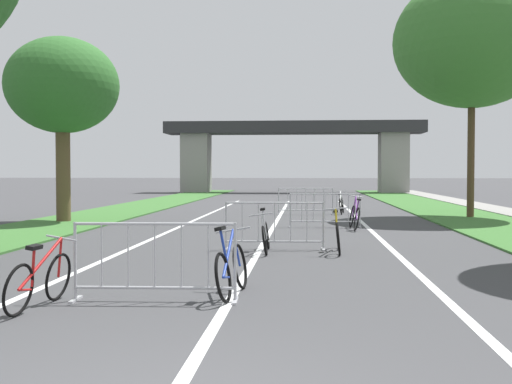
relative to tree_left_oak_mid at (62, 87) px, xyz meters
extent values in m
cube|color=#386B2D|center=(0.24, 6.33, -4.52)|extent=(3.25, 55.87, 0.05)
cube|color=#386B2D|center=(13.99, 6.33, -4.52)|extent=(3.25, 55.87, 0.05)
cube|color=gray|center=(16.42, 6.33, -4.50)|extent=(1.62, 55.87, 0.08)
cube|color=silver|center=(7.11, -0.36, -4.54)|extent=(0.14, 32.32, 0.01)
cube|color=silver|center=(10.00, -0.36, -4.54)|extent=(0.14, 32.32, 0.01)
cube|color=silver|center=(4.23, -0.36, -4.54)|extent=(0.14, 32.32, 0.01)
cube|color=#2D2D30|center=(7.11, 29.65, 0.61)|extent=(20.36, 3.20, 0.92)
cube|color=gray|center=(-0.72, 29.65, -2.20)|extent=(2.16, 2.40, 4.69)
cube|color=gray|center=(14.95, 29.65, -2.20)|extent=(2.16, 2.40, 4.69)
cylinder|color=brown|center=(0.00, 0.00, -2.95)|extent=(0.47, 0.47, 3.18)
ellipsoid|color=#2D6628|center=(0.00, 0.00, 0.05)|extent=(3.76, 3.76, 3.19)
cylinder|color=#4C3823|center=(14.14, 3.08, -2.39)|extent=(0.26, 0.26, 4.31)
ellipsoid|color=#38702D|center=(14.14, 3.08, 1.91)|extent=(5.69, 5.69, 4.84)
cylinder|color=#ADADB2|center=(5.06, -12.41, -4.02)|extent=(0.04, 0.04, 1.05)
cube|color=#ADADB2|center=(5.06, -12.41, -4.53)|extent=(0.08, 0.44, 0.03)
cylinder|color=#ADADB2|center=(7.20, -12.32, -4.02)|extent=(0.04, 0.04, 1.05)
cube|color=#ADADB2|center=(7.20, -12.32, -4.53)|extent=(0.08, 0.44, 0.03)
cylinder|color=#ADADB2|center=(6.13, -12.36, -3.51)|extent=(2.13, 0.13, 0.04)
cylinder|color=#ADADB2|center=(6.13, -12.36, -4.36)|extent=(2.13, 0.13, 0.04)
cylinder|color=#ADADB2|center=(5.42, -12.39, -3.93)|extent=(0.02, 0.02, 0.87)
cylinder|color=#ADADB2|center=(5.77, -12.38, -3.93)|extent=(0.02, 0.02, 0.87)
cylinder|color=#ADADB2|center=(6.13, -12.36, -3.93)|extent=(0.02, 0.02, 0.87)
cylinder|color=#ADADB2|center=(6.49, -12.35, -3.93)|extent=(0.02, 0.02, 0.87)
cylinder|color=#ADADB2|center=(6.84, -12.33, -3.93)|extent=(0.02, 0.02, 0.87)
cylinder|color=#ADADB2|center=(6.37, -6.81, -4.02)|extent=(0.04, 0.04, 1.05)
cube|color=#ADADB2|center=(6.37, -6.81, -4.53)|extent=(0.08, 0.44, 0.03)
cylinder|color=#ADADB2|center=(8.50, -6.72, -4.02)|extent=(0.04, 0.04, 1.05)
cube|color=#ADADB2|center=(8.50, -6.72, -4.53)|extent=(0.08, 0.44, 0.03)
cylinder|color=#ADADB2|center=(7.44, -6.76, -3.51)|extent=(2.13, 0.13, 0.04)
cylinder|color=#ADADB2|center=(7.44, -6.76, -4.36)|extent=(2.13, 0.13, 0.04)
cylinder|color=#ADADB2|center=(6.73, -6.79, -3.93)|extent=(0.02, 0.02, 0.87)
cylinder|color=#ADADB2|center=(7.08, -6.78, -3.93)|extent=(0.02, 0.02, 0.87)
cylinder|color=#ADADB2|center=(7.44, -6.76, -3.93)|extent=(0.02, 0.02, 0.87)
cylinder|color=#ADADB2|center=(7.79, -6.75, -3.93)|extent=(0.02, 0.02, 0.87)
cylinder|color=#ADADB2|center=(8.15, -6.73, -3.93)|extent=(0.02, 0.02, 0.87)
cylinder|color=#ADADB2|center=(7.63, -1.16, -4.02)|extent=(0.04, 0.04, 1.05)
cube|color=#ADADB2|center=(7.63, -1.16, -4.53)|extent=(0.06, 0.44, 0.03)
cylinder|color=#ADADB2|center=(9.77, -1.16, -4.02)|extent=(0.04, 0.04, 1.05)
cube|color=#ADADB2|center=(9.77, -1.16, -4.53)|extent=(0.06, 0.44, 0.03)
cylinder|color=#ADADB2|center=(8.70, -1.16, -3.51)|extent=(2.13, 0.04, 0.04)
cylinder|color=#ADADB2|center=(8.70, -1.16, -4.36)|extent=(2.13, 0.04, 0.04)
cylinder|color=#ADADB2|center=(7.99, -1.16, -3.93)|extent=(0.02, 0.02, 0.87)
cylinder|color=#ADADB2|center=(8.34, -1.16, -3.93)|extent=(0.02, 0.02, 0.87)
cylinder|color=#ADADB2|center=(8.70, -1.16, -3.93)|extent=(0.02, 0.02, 0.87)
cylinder|color=#ADADB2|center=(9.06, -1.16, -3.93)|extent=(0.02, 0.02, 0.87)
cylinder|color=#ADADB2|center=(9.41, -1.16, -3.93)|extent=(0.02, 0.02, 0.87)
cylinder|color=#ADADB2|center=(7.04, 4.39, -4.02)|extent=(0.04, 0.04, 1.05)
cube|color=#ADADB2|center=(7.04, 4.39, -4.53)|extent=(0.08, 0.44, 0.03)
cylinder|color=#ADADB2|center=(9.17, 4.48, -4.02)|extent=(0.04, 0.04, 1.05)
cube|color=#ADADB2|center=(9.17, 4.48, -4.53)|extent=(0.08, 0.44, 0.03)
cylinder|color=#ADADB2|center=(8.10, 4.44, -3.51)|extent=(2.13, 0.13, 0.04)
cylinder|color=#ADADB2|center=(8.10, 4.44, -4.36)|extent=(2.13, 0.13, 0.04)
cylinder|color=#ADADB2|center=(7.39, 4.40, -3.93)|extent=(0.02, 0.02, 0.87)
cylinder|color=#ADADB2|center=(7.75, 4.42, -3.93)|extent=(0.02, 0.02, 0.87)
cylinder|color=#ADADB2|center=(8.10, 4.44, -3.93)|extent=(0.02, 0.02, 0.87)
cylinder|color=#ADADB2|center=(8.46, 4.45, -3.93)|extent=(0.02, 0.02, 0.87)
cylinder|color=#ADADB2|center=(8.81, 4.47, -3.93)|extent=(0.02, 0.02, 0.87)
torus|color=black|center=(7.05, -12.40, -4.21)|extent=(0.23, 0.68, 0.67)
torus|color=black|center=(7.16, -11.41, -4.21)|extent=(0.23, 0.68, 0.67)
cylinder|color=#1E389E|center=(7.06, -11.92, -3.94)|extent=(0.06, 0.98, 0.57)
cylinder|color=#1E389E|center=(7.03, -12.11, -3.92)|extent=(0.17, 0.10, 0.68)
cylinder|color=#1E389E|center=(7.07, -12.24, -4.23)|extent=(0.07, 0.33, 0.08)
cylinder|color=#1E389E|center=(7.12, -11.43, -3.94)|extent=(0.14, 0.08, 0.54)
cube|color=black|center=(6.97, -12.14, -3.59)|extent=(0.13, 0.25, 0.07)
cylinder|color=#99999E|center=(7.07, -11.44, -3.67)|extent=(0.52, 0.09, 0.12)
torus|color=black|center=(9.48, 4.48, -4.22)|extent=(0.21, 0.66, 0.65)
torus|color=black|center=(9.62, 5.57, -4.22)|extent=(0.21, 0.66, 0.65)
cylinder|color=silver|center=(9.51, 5.01, -3.93)|extent=(0.09, 1.07, 0.60)
cylinder|color=silver|center=(9.49, 4.80, -4.00)|extent=(0.13, 0.12, 0.53)
cylinder|color=silver|center=(9.51, 4.66, -4.24)|extent=(0.08, 0.36, 0.08)
cylinder|color=silver|center=(9.58, 5.55, -3.93)|extent=(0.13, 0.08, 0.57)
cube|color=black|center=(9.45, 4.76, -3.74)|extent=(0.13, 0.25, 0.06)
cylinder|color=#99999E|center=(9.53, 5.53, -3.65)|extent=(0.50, 0.09, 0.10)
torus|color=black|center=(9.58, -2.29, -4.20)|extent=(0.19, 0.70, 0.69)
torus|color=black|center=(9.52, -1.21, -4.20)|extent=(0.19, 0.70, 0.69)
cylinder|color=#662884|center=(9.61, -1.77, -3.89)|extent=(0.10, 1.06, 0.65)
cylinder|color=#662884|center=(9.61, -1.98, -3.95)|extent=(0.16, 0.12, 0.61)
cylinder|color=#662884|center=(9.57, -2.12, -4.22)|extent=(0.05, 0.35, 0.08)
cylinder|color=#662884|center=(9.58, -1.23, -3.89)|extent=(0.15, 0.09, 0.62)
cube|color=black|center=(9.66, -2.02, -3.65)|extent=(0.12, 0.25, 0.07)
cylinder|color=#99999E|center=(9.63, -1.26, -3.58)|extent=(0.45, 0.05, 0.10)
torus|color=black|center=(7.26, -6.65, -4.23)|extent=(0.14, 0.62, 0.62)
torus|color=black|center=(7.28, -7.74, -4.23)|extent=(0.14, 0.62, 0.62)
cylinder|color=#B7B7BC|center=(7.24, -7.17, -3.97)|extent=(0.09, 1.06, 0.57)
cylinder|color=#B7B7BC|center=(7.23, -6.96, -3.96)|extent=(0.14, 0.13, 0.64)
cylinder|color=#B7B7BC|center=(7.27, -6.82, -4.26)|extent=(0.04, 0.35, 0.07)
cylinder|color=#B7B7BC|center=(7.25, -7.72, -3.97)|extent=(0.12, 0.09, 0.54)
cube|color=black|center=(7.19, -6.92, -3.64)|extent=(0.11, 0.24, 0.06)
cylinder|color=#99999E|center=(7.21, -7.69, -3.70)|extent=(0.50, 0.04, 0.10)
torus|color=black|center=(8.82, -6.61, -4.20)|extent=(0.13, 0.69, 0.69)
torus|color=black|center=(8.78, -7.63, -4.20)|extent=(0.13, 0.69, 0.69)
cylinder|color=gold|center=(8.77, -7.09, -3.89)|extent=(0.13, 0.99, 0.65)
cylinder|color=gold|center=(8.78, -6.90, -3.97)|extent=(0.10, 0.12, 0.57)
cylinder|color=gold|center=(8.81, -6.77, -4.22)|extent=(0.03, 0.33, 0.08)
cylinder|color=gold|center=(8.76, -7.60, -3.89)|extent=(0.10, 0.10, 0.62)
cube|color=black|center=(8.76, -6.86, -3.68)|extent=(0.11, 0.24, 0.06)
cylinder|color=#99999E|center=(8.73, -7.57, -3.59)|extent=(0.50, 0.04, 0.07)
torus|color=black|center=(4.75, -13.40, -4.22)|extent=(0.20, 0.65, 0.64)
torus|color=black|center=(4.85, -12.45, -4.22)|extent=(0.20, 0.65, 0.64)
cylinder|color=red|center=(4.83, -12.95, -3.96)|extent=(0.21, 0.92, 0.56)
cylinder|color=red|center=(4.81, -13.13, -4.00)|extent=(0.12, 0.13, 0.54)
cylinder|color=red|center=(4.76, -13.24, -4.24)|extent=(0.05, 0.31, 0.08)
cylinder|color=red|center=(4.88, -12.48, -3.96)|extent=(0.12, 0.10, 0.53)
cube|color=black|center=(4.84, -13.17, -3.74)|extent=(0.13, 0.25, 0.06)
cylinder|color=#99999E|center=(4.92, -12.50, -3.70)|extent=(0.43, 0.07, 0.09)
camera|label=1|loc=(8.13, -20.53, -2.81)|focal=44.24mm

